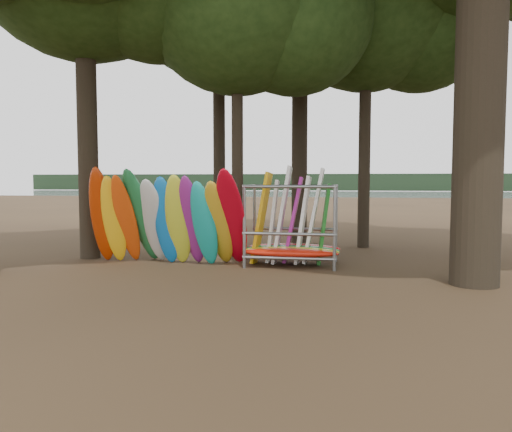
# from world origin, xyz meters

# --- Properties ---
(ground) EXTENTS (120.00, 120.00, 0.00)m
(ground) POSITION_xyz_m (0.00, 0.00, 0.00)
(ground) COLOR #47331E
(ground) RESTS_ON ground
(lake) EXTENTS (160.00, 160.00, 0.00)m
(lake) POSITION_xyz_m (0.00, 60.00, 0.00)
(lake) COLOR gray
(lake) RESTS_ON ground
(far_shore) EXTENTS (160.00, 4.00, 4.00)m
(far_shore) POSITION_xyz_m (0.00, 110.00, 2.00)
(far_shore) COLOR black
(far_shore) RESTS_ON ground
(kayak_row) EXTENTS (4.64, 2.21, 2.89)m
(kayak_row) POSITION_xyz_m (-2.89, 1.33, 1.27)
(kayak_row) COLOR #B02B05
(kayak_row) RESTS_ON ground
(storage_rack) EXTENTS (2.70, 1.59, 2.80)m
(storage_rack) POSITION_xyz_m (0.55, 1.96, 1.05)
(storage_rack) COLOR gray
(storage_rack) RESTS_ON ground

